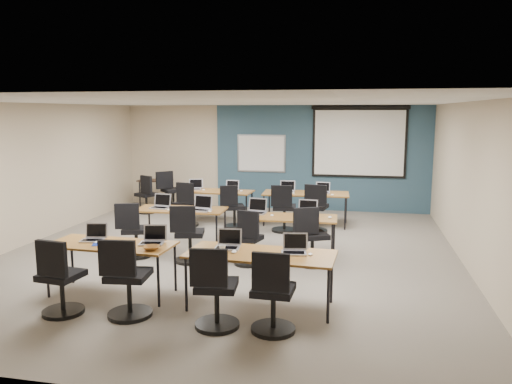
% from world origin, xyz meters
% --- Properties ---
extents(floor, '(8.00, 9.00, 0.02)m').
position_xyz_m(floor, '(0.00, 0.00, 0.00)').
color(floor, '#6B6354').
rests_on(floor, ground).
extents(ceiling, '(8.00, 9.00, 0.02)m').
position_xyz_m(ceiling, '(0.00, 0.00, 2.70)').
color(ceiling, white).
rests_on(ceiling, ground).
extents(wall_back, '(8.00, 0.04, 2.70)m').
position_xyz_m(wall_back, '(0.00, 4.50, 1.35)').
color(wall_back, beige).
rests_on(wall_back, ground).
extents(wall_front, '(8.00, 0.04, 2.70)m').
position_xyz_m(wall_front, '(0.00, -4.50, 1.35)').
color(wall_front, beige).
rests_on(wall_front, ground).
extents(wall_left, '(0.04, 9.00, 2.70)m').
position_xyz_m(wall_left, '(-4.00, 0.00, 1.35)').
color(wall_left, beige).
rests_on(wall_left, ground).
extents(wall_right, '(0.04, 9.00, 2.70)m').
position_xyz_m(wall_right, '(4.00, 0.00, 1.35)').
color(wall_right, beige).
rests_on(wall_right, ground).
extents(blue_accent_panel, '(5.50, 0.04, 2.70)m').
position_xyz_m(blue_accent_panel, '(1.25, 4.47, 1.35)').
color(blue_accent_panel, '#3D5977').
rests_on(blue_accent_panel, wall_back).
extents(whiteboard, '(1.28, 0.03, 0.98)m').
position_xyz_m(whiteboard, '(-0.30, 4.43, 1.45)').
color(whiteboard, '#9DA5B2').
rests_on(whiteboard, wall_back).
extents(projector_screen, '(2.40, 0.10, 1.82)m').
position_xyz_m(projector_screen, '(2.20, 4.41, 1.89)').
color(projector_screen, black).
rests_on(projector_screen, wall_back).
extents(training_table_front_left, '(1.74, 0.73, 0.73)m').
position_xyz_m(training_table_front_left, '(-1.09, -2.23, 0.68)').
color(training_table_front_left, '#985628').
rests_on(training_table_front_left, floor).
extents(training_table_front_right, '(1.92, 0.80, 0.73)m').
position_xyz_m(training_table_front_right, '(1.03, -2.26, 0.69)').
color(training_table_front_right, olive).
rests_on(training_table_front_right, floor).
extents(training_table_mid_left, '(1.67, 0.70, 0.73)m').
position_xyz_m(training_table_mid_left, '(-1.03, 0.34, 0.68)').
color(training_table_mid_left, '#A76C40').
rests_on(training_table_mid_left, floor).
extents(training_table_mid_right, '(1.66, 0.69, 0.73)m').
position_xyz_m(training_table_mid_right, '(1.06, 0.05, 0.68)').
color(training_table_mid_right, brown).
rests_on(training_table_mid_right, floor).
extents(training_table_back_left, '(1.67, 0.69, 0.73)m').
position_xyz_m(training_table_back_left, '(-0.98, 2.56, 0.68)').
color(training_table_back_left, '#AA7946').
rests_on(training_table_back_left, floor).
extents(training_table_back_right, '(1.91, 0.80, 0.73)m').
position_xyz_m(training_table_back_right, '(1.07, 2.69, 0.69)').
color(training_table_back_right, olive).
rests_on(training_table_back_right, floor).
extents(laptop_0, '(0.31, 0.26, 0.24)m').
position_xyz_m(laptop_0, '(-1.41, -2.12, 0.79)').
color(laptop_0, '#B9BAC4').
rests_on(laptop_0, training_table_front_left).
extents(mouse_0, '(0.06, 0.09, 0.03)m').
position_xyz_m(mouse_0, '(-1.30, -2.24, 0.74)').
color(mouse_0, white).
rests_on(mouse_0, training_table_front_left).
extents(task_chair_0, '(0.52, 0.52, 1.00)m').
position_xyz_m(task_chair_0, '(-1.38, -3.04, 0.41)').
color(task_chair_0, black).
rests_on(task_chair_0, floor).
extents(laptop_1, '(0.32, 0.27, 0.25)m').
position_xyz_m(laptop_1, '(-0.53, -2.09, 0.79)').
color(laptop_1, '#A7A7B5').
rests_on(laptop_1, training_table_front_left).
extents(mouse_1, '(0.07, 0.10, 0.03)m').
position_xyz_m(mouse_1, '(-0.43, -2.23, 0.74)').
color(mouse_1, white).
rests_on(mouse_1, training_table_front_left).
extents(task_chair_1, '(0.56, 0.56, 1.03)m').
position_xyz_m(task_chair_1, '(-0.53, -2.94, 0.43)').
color(task_chair_1, black).
rests_on(task_chair_1, floor).
extents(laptop_2, '(0.32, 0.27, 0.25)m').
position_xyz_m(laptop_2, '(0.55, -2.11, 0.79)').
color(laptop_2, '#A8A8B1').
rests_on(laptop_2, training_table_front_right).
extents(mouse_2, '(0.08, 0.11, 0.04)m').
position_xyz_m(mouse_2, '(0.69, -2.32, 0.74)').
color(mouse_2, white).
rests_on(mouse_2, training_table_front_right).
extents(task_chair_2, '(0.54, 0.54, 1.01)m').
position_xyz_m(task_chair_2, '(0.63, -3.02, 0.42)').
color(task_chair_2, black).
rests_on(task_chair_2, floor).
extents(laptop_3, '(0.32, 0.27, 0.24)m').
position_xyz_m(laptop_3, '(1.45, -2.16, 0.79)').
color(laptop_3, '#B0B0B0').
rests_on(laptop_3, training_table_front_right).
extents(mouse_3, '(0.07, 0.10, 0.03)m').
position_xyz_m(mouse_3, '(1.67, -2.23, 0.74)').
color(mouse_3, white).
rests_on(mouse_3, training_table_front_right).
extents(task_chair_3, '(0.52, 0.52, 1.00)m').
position_xyz_m(task_chair_3, '(1.32, -3.00, 0.41)').
color(task_chair_3, black).
rests_on(task_chair_3, floor).
extents(laptop_4, '(0.34, 0.29, 0.26)m').
position_xyz_m(laptop_4, '(-1.43, 0.35, 0.79)').
color(laptop_4, '#B5B5BA').
rests_on(laptop_4, training_table_mid_left).
extents(mouse_4, '(0.07, 0.09, 0.03)m').
position_xyz_m(mouse_4, '(-1.20, 0.15, 0.74)').
color(mouse_4, white).
rests_on(mouse_4, training_table_mid_left).
extents(task_chair_4, '(0.52, 0.51, 0.99)m').
position_xyz_m(task_chair_4, '(-1.58, -0.51, 0.41)').
color(task_chair_4, black).
rests_on(task_chair_4, floor).
extents(laptop_5, '(0.36, 0.30, 0.27)m').
position_xyz_m(laptop_5, '(-0.60, 0.29, 0.80)').
color(laptop_5, '#B4B4B4').
rests_on(laptop_5, training_table_mid_left).
extents(mouse_5, '(0.08, 0.11, 0.03)m').
position_xyz_m(mouse_5, '(-0.40, 0.15, 0.74)').
color(mouse_5, white).
rests_on(mouse_5, training_table_mid_left).
extents(task_chair_5, '(0.52, 0.52, 1.00)m').
position_xyz_m(task_chair_5, '(-0.55, -0.60, 0.41)').
color(task_chair_5, black).
rests_on(task_chair_5, floor).
extents(laptop_6, '(0.34, 0.29, 0.26)m').
position_xyz_m(laptop_6, '(0.45, 0.25, 0.79)').
color(laptop_6, '#B4B4B9').
rests_on(laptop_6, training_table_mid_right).
extents(mouse_6, '(0.07, 0.10, 0.03)m').
position_xyz_m(mouse_6, '(0.77, 0.05, 0.74)').
color(mouse_6, white).
rests_on(mouse_6, training_table_mid_right).
extents(task_chair_6, '(0.47, 0.47, 0.95)m').
position_xyz_m(task_chair_6, '(0.47, -0.55, 0.39)').
color(task_chair_6, black).
rests_on(task_chair_6, floor).
extents(laptop_7, '(0.34, 0.29, 0.26)m').
position_xyz_m(laptop_7, '(1.36, 0.28, 0.79)').
color(laptop_7, silver).
rests_on(laptop_7, training_table_mid_right).
extents(mouse_7, '(0.09, 0.11, 0.04)m').
position_xyz_m(mouse_7, '(1.77, 0.08, 0.74)').
color(mouse_7, white).
rests_on(mouse_7, training_table_mid_right).
extents(task_chair_7, '(0.57, 0.53, 1.01)m').
position_xyz_m(task_chair_7, '(1.49, -0.34, 0.42)').
color(task_chair_7, black).
rests_on(task_chair_7, floor).
extents(laptop_8, '(0.32, 0.27, 0.24)m').
position_xyz_m(laptop_8, '(-1.53, 2.63, 0.79)').
color(laptop_8, '#ACABB7').
rests_on(laptop_8, training_table_back_left).
extents(mouse_8, '(0.08, 0.11, 0.03)m').
position_xyz_m(mouse_8, '(-1.28, 2.55, 0.74)').
color(mouse_8, white).
rests_on(mouse_8, training_table_back_left).
extents(task_chair_8, '(0.53, 0.53, 1.01)m').
position_xyz_m(task_chair_8, '(-1.51, 1.97, 0.42)').
color(task_chair_8, black).
rests_on(task_chair_8, floor).
extents(laptop_9, '(0.30, 0.26, 0.23)m').
position_xyz_m(laptop_9, '(-0.65, 2.68, 0.79)').
color(laptop_9, '#B3B3B9').
rests_on(laptop_9, training_table_back_left).
extents(mouse_9, '(0.07, 0.11, 0.04)m').
position_xyz_m(mouse_9, '(-0.39, 2.57, 0.74)').
color(mouse_9, white).
rests_on(mouse_9, training_table_back_left).
extents(task_chair_9, '(0.51, 0.48, 0.96)m').
position_xyz_m(task_chair_9, '(-0.45, 2.02, 0.40)').
color(task_chair_9, black).
rests_on(task_chair_9, floor).
extents(laptop_10, '(0.34, 0.29, 0.26)m').
position_xyz_m(laptop_10, '(0.64, 2.68, 0.79)').
color(laptop_10, silver).
rests_on(laptop_10, training_table_back_right).
extents(mouse_10, '(0.07, 0.10, 0.03)m').
position_xyz_m(mouse_10, '(0.81, 2.52, 0.74)').
color(mouse_10, white).
rests_on(mouse_10, training_table_back_right).
extents(task_chair_10, '(0.55, 0.55, 1.02)m').
position_xyz_m(task_chair_10, '(0.69, 1.91, 0.42)').
color(task_chair_10, black).
rests_on(task_chair_10, floor).
extents(laptop_11, '(0.31, 0.27, 0.24)m').
position_xyz_m(laptop_11, '(1.44, 2.73, 0.79)').
color(laptop_11, silver).
rests_on(laptop_11, training_table_back_right).
extents(mouse_11, '(0.08, 0.11, 0.04)m').
position_xyz_m(mouse_11, '(1.67, 2.47, 0.74)').
color(mouse_11, white).
rests_on(mouse_11, training_table_back_right).
extents(task_chair_11, '(0.58, 0.58, 1.05)m').
position_xyz_m(task_chair_11, '(1.34, 1.97, 0.44)').
color(task_chair_11, black).
rests_on(task_chair_11, floor).
extents(blue_mousepad, '(0.28, 0.26, 0.01)m').
position_xyz_m(blue_mousepad, '(-1.21, -2.29, 0.73)').
color(blue_mousepad, navy).
rests_on(blue_mousepad, training_table_front_left).
extents(snack_bowl, '(0.26, 0.26, 0.05)m').
position_xyz_m(snack_bowl, '(-0.41, -2.41, 0.76)').
color(snack_bowl, brown).
rests_on(snack_bowl, training_table_front_left).
extents(snack_plate, '(0.21, 0.21, 0.01)m').
position_xyz_m(snack_plate, '(0.50, -2.36, 0.74)').
color(snack_plate, white).
rests_on(snack_plate, training_table_front_right).
extents(coffee_cup, '(0.10, 0.10, 0.07)m').
position_xyz_m(coffee_cup, '(0.53, -2.32, 0.78)').
color(coffee_cup, silver).
rests_on(coffee_cup, snack_plate).
extents(utility_table, '(0.85, 0.47, 0.75)m').
position_xyz_m(utility_table, '(-3.06, 3.87, 0.65)').
color(utility_table, '#352119').
rests_on(utility_table, floor).
extents(spare_chair_a, '(0.67, 0.56, 1.04)m').
position_xyz_m(spare_chair_a, '(-2.48, 3.54, 0.43)').
color(spare_chair_a, black).
rests_on(spare_chair_a, floor).
extents(spare_chair_b, '(0.53, 0.48, 0.97)m').
position_xyz_m(spare_chair_b, '(-2.99, 3.15, 0.40)').
color(spare_chair_b, black).
rests_on(spare_chair_b, floor).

